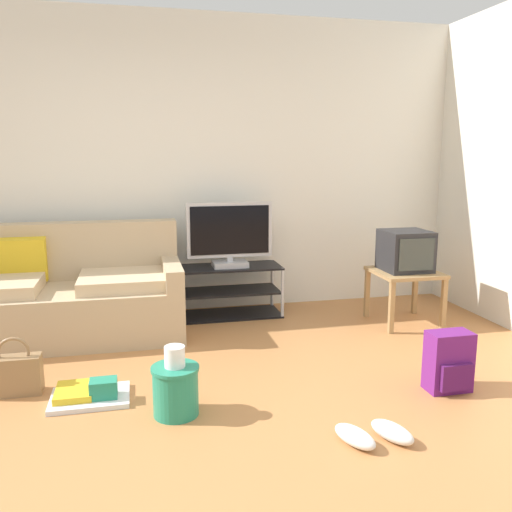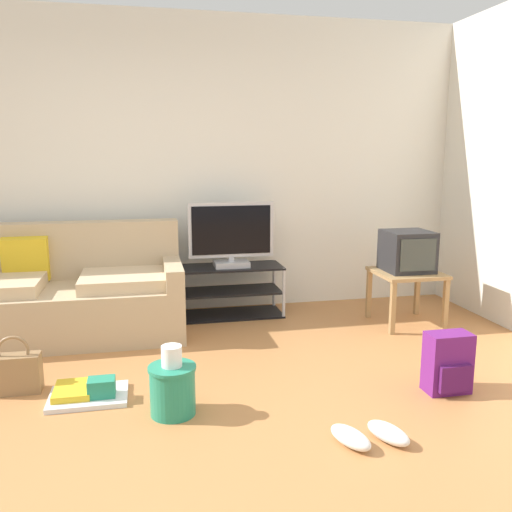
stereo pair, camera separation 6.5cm
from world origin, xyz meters
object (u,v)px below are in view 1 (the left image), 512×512
at_px(flat_tv, 230,235).
at_px(cleaning_bucket, 176,386).
at_px(backpack, 449,362).
at_px(tv_stand, 230,291).
at_px(handbag, 15,374).
at_px(side_table, 405,279).
at_px(couch, 62,296).
at_px(sneakers_pair, 374,434).
at_px(floor_tray, 89,394).
at_px(crt_tv, 406,251).

relative_size(flat_tv, cleaning_bucket, 1.88).
distance_m(flat_tv, backpack, 2.20).
height_order(tv_stand, handbag, tv_stand).
relative_size(side_table, cleaning_bucket, 1.32).
relative_size(couch, handbag, 5.10).
height_order(cleaning_bucket, sneakers_pair, cleaning_bucket).
bearing_deg(floor_tray, side_table, 20.42).
bearing_deg(backpack, sneakers_pair, -135.90).
xyz_separation_m(tv_stand, floor_tray, (-1.13, -1.51, -0.19)).
height_order(couch, crt_tv, couch).
bearing_deg(couch, cleaning_bucket, -63.52).
relative_size(couch, sneakers_pair, 4.50).
height_order(flat_tv, cleaning_bucket, flat_tv).
height_order(crt_tv, floor_tray, crt_tv).
bearing_deg(cleaning_bucket, tv_stand, 70.66).
distance_m(backpack, cleaning_bucket, 1.69).
xyz_separation_m(flat_tv, handbag, (-1.58, -1.30, -0.62)).
height_order(couch, backpack, couch).
height_order(side_table, sneakers_pair, side_table).
bearing_deg(crt_tv, couch, 174.03).
height_order(couch, sneakers_pair, couch).
bearing_deg(tv_stand, handbag, -140.03).
height_order(crt_tv, cleaning_bucket, crt_tv).
distance_m(couch, side_table, 2.89).
bearing_deg(sneakers_pair, crt_tv, 58.30).
relative_size(couch, flat_tv, 2.46).
height_order(couch, handbag, couch).
relative_size(couch, side_table, 3.50).
relative_size(crt_tv, backpack, 1.02).
xyz_separation_m(crt_tv, handbag, (-3.03, -0.79, -0.51)).
relative_size(cleaning_bucket, floor_tray, 0.88).
height_order(tv_stand, side_table, side_table).
bearing_deg(handbag, couch, 81.62).
xyz_separation_m(cleaning_bucket, sneakers_pair, (0.97, -0.53, -0.12)).
height_order(side_table, cleaning_bucket, side_table).
xyz_separation_m(couch, flat_tv, (1.42, 0.21, 0.42)).
relative_size(backpack, handbag, 1.03).
bearing_deg(cleaning_bucket, side_table, 31.10).
distance_m(side_table, backpack, 1.39).
relative_size(couch, backpack, 4.96).
distance_m(tv_stand, handbag, 2.06).
bearing_deg(backpack, couch, 157.43).
bearing_deg(flat_tv, backpack, -60.14).
height_order(side_table, backpack, side_table).
bearing_deg(tv_stand, cleaning_bucket, -109.34).
xyz_separation_m(backpack, floor_tray, (-2.19, 0.35, -0.15)).
relative_size(handbag, floor_tray, 0.80).
xyz_separation_m(tv_stand, handbag, (-1.58, -1.32, -0.10)).
bearing_deg(sneakers_pair, flat_tv, 98.21).
bearing_deg(tv_stand, crt_tv, -20.26).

